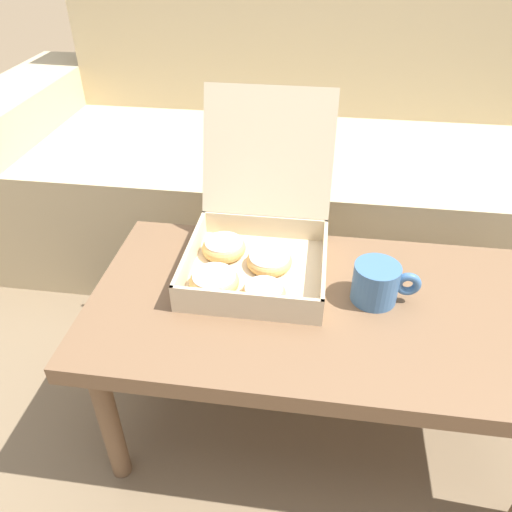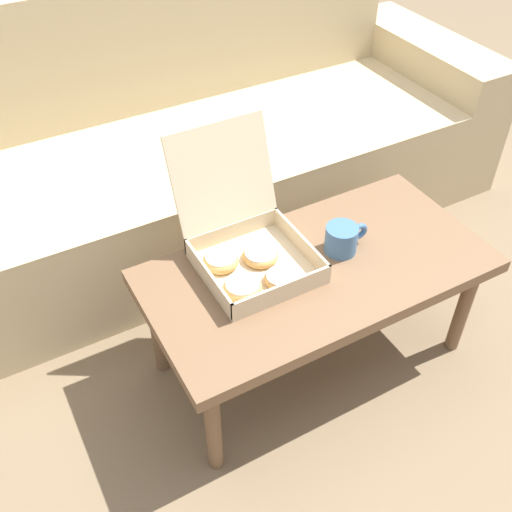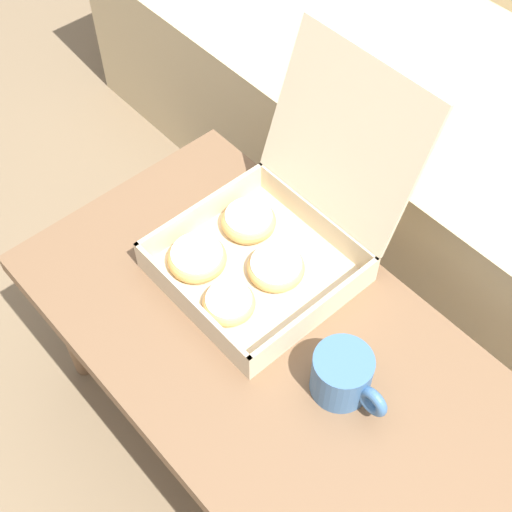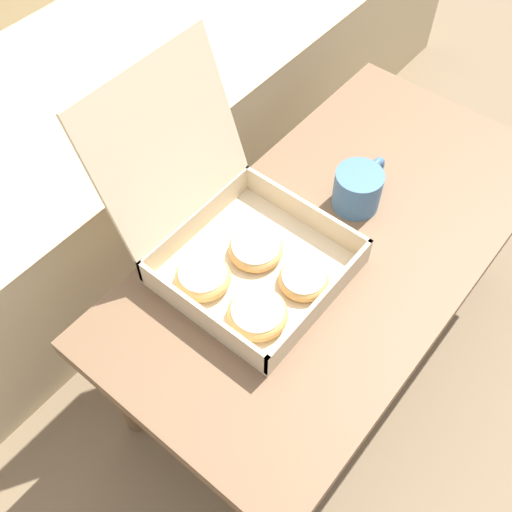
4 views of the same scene
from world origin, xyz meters
The scene contains 5 objects.
ground_plane centered at (0.00, 0.00, 0.00)m, with size 12.00×12.00×0.00m, color #756047.
couch centered at (0.00, 0.83, 0.30)m, with size 2.44×0.85×0.91m.
coffee_table centered at (0.00, -0.05, 0.36)m, with size 1.00×0.51×0.41m.
pastry_box centered at (-0.18, 0.06, 0.47)m, with size 0.31×0.40×0.35m.
coffee_mug centered at (0.10, -0.02, 0.45)m, with size 0.14×0.10×0.08m.
Camera 2 is at (-0.77, -1.06, 1.58)m, focal length 42.00 mm.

